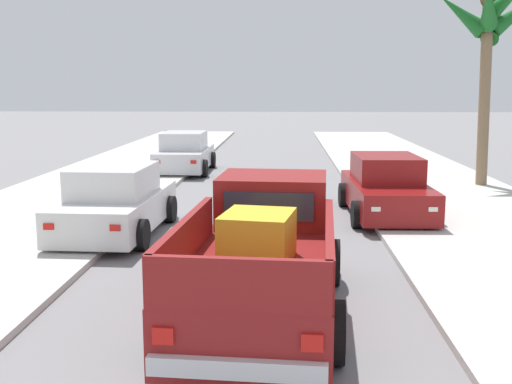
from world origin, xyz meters
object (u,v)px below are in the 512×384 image
(pickup_truck, at_px, (264,258))
(car_left_mid, at_px, (386,188))
(palm_tree_left_fore, at_px, (488,25))
(car_right_near, at_px, (185,154))
(car_left_near, at_px, (116,203))

(pickup_truck, xyz_separation_m, car_left_mid, (2.83, 6.75, -0.08))
(palm_tree_left_fore, bearing_deg, car_left_mid, -128.56)
(car_left_mid, bearing_deg, car_right_near, 128.91)
(pickup_truck, relative_size, car_left_mid, 1.24)
(palm_tree_left_fore, bearing_deg, pickup_truck, -119.91)
(car_right_near, bearing_deg, car_left_mid, -51.09)
(car_left_mid, height_order, palm_tree_left_fore, palm_tree_left_fore)
(car_left_mid, distance_m, palm_tree_left_fore, 7.49)
(car_left_near, height_order, car_left_mid, same)
(car_left_near, relative_size, car_left_mid, 1.00)
(car_right_near, bearing_deg, palm_tree_left_fore, -17.12)
(car_left_mid, bearing_deg, pickup_truck, -112.77)
(pickup_truck, height_order, car_right_near, pickup_truck)
(car_left_near, xyz_separation_m, palm_tree_left_fore, (10.00, 6.96, 4.41))
(car_right_near, distance_m, palm_tree_left_fore, 11.45)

